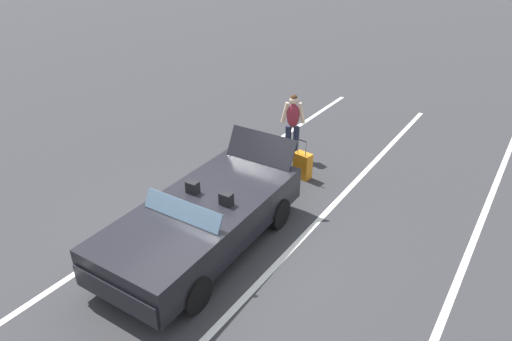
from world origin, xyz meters
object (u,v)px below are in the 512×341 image
suitcase_medium_bright (303,165)px  suitcase_large_black (269,167)px  traveler_person (293,123)px  convertible_car (196,226)px

suitcase_medium_bright → suitcase_large_black: bearing=144.6°
suitcase_medium_bright → traveler_person: (-0.81, -0.75, 0.62)m
convertible_car → suitcase_medium_bright: 3.48m
suitcase_large_black → traveler_person: bearing=-85.0°
convertible_car → suitcase_large_black: bearing=-175.3°
convertible_car → traveler_person: 4.32m
suitcase_large_black → convertible_car: bearing=93.6°
convertible_car → suitcase_medium_bright: convertible_car is taller
suitcase_medium_bright → traveler_person: size_ratio=0.60×
suitcase_large_black → suitcase_medium_bright: suitcase_medium_bright is taller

